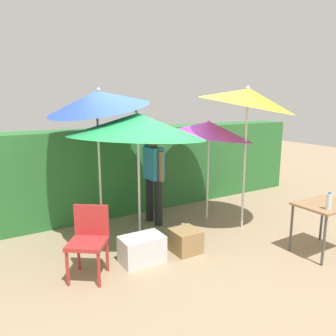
{
  "coord_description": "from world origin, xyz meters",
  "views": [
    {
      "loc": [
        -2.68,
        -4.14,
        2.18
      ],
      "look_at": [
        0.0,
        0.3,
        1.1
      ],
      "focal_mm": 34.92,
      "sensor_mm": 36.0,
      "label": 1
    }
  ],
  "objects_px": {
    "umbrella_navy": "(137,125)",
    "person_vendor": "(154,172)",
    "cooler_box": "(142,249)",
    "bottle_water": "(329,201)",
    "umbrella_rainbow": "(248,98)",
    "crate_cardboard": "(185,241)",
    "umbrella_orange": "(98,100)",
    "chair_plastic": "(89,237)",
    "umbrella_yellow": "(209,129)",
    "folding_table": "(325,210)"
  },
  "relations": [
    {
      "from": "umbrella_navy",
      "to": "person_vendor",
      "type": "relative_size",
      "value": 1.12
    },
    {
      "from": "cooler_box",
      "to": "bottle_water",
      "type": "bearing_deg",
      "value": -30.14
    },
    {
      "from": "umbrella_rainbow",
      "to": "crate_cardboard",
      "type": "distance_m",
      "value": 2.49
    },
    {
      "from": "umbrella_orange",
      "to": "crate_cardboard",
      "type": "distance_m",
      "value": 2.52
    },
    {
      "from": "chair_plastic",
      "to": "umbrella_rainbow",
      "type": "bearing_deg",
      "value": 4.32
    },
    {
      "from": "cooler_box",
      "to": "bottle_water",
      "type": "height_order",
      "value": "bottle_water"
    },
    {
      "from": "person_vendor",
      "to": "crate_cardboard",
      "type": "xyz_separation_m",
      "value": [
        -0.17,
        -1.26,
        -0.77
      ]
    },
    {
      "from": "crate_cardboard",
      "to": "umbrella_rainbow",
      "type": "bearing_deg",
      "value": 11.76
    },
    {
      "from": "person_vendor",
      "to": "crate_cardboard",
      "type": "height_order",
      "value": "person_vendor"
    },
    {
      "from": "umbrella_yellow",
      "to": "person_vendor",
      "type": "height_order",
      "value": "umbrella_yellow"
    },
    {
      "from": "umbrella_rainbow",
      "to": "umbrella_orange",
      "type": "xyz_separation_m",
      "value": [
        -2.17,
        1.02,
        -0.04
      ]
    },
    {
      "from": "umbrella_yellow",
      "to": "chair_plastic",
      "type": "relative_size",
      "value": 2.16
    },
    {
      "from": "umbrella_yellow",
      "to": "umbrella_navy",
      "type": "relative_size",
      "value": 0.91
    },
    {
      "from": "umbrella_yellow",
      "to": "umbrella_navy",
      "type": "distance_m",
      "value": 1.51
    },
    {
      "from": "crate_cardboard",
      "to": "cooler_box",
      "type": "bearing_deg",
      "value": 175.54
    },
    {
      "from": "umbrella_orange",
      "to": "crate_cardboard",
      "type": "xyz_separation_m",
      "value": [
        0.78,
        -1.3,
        -2.01
      ]
    },
    {
      "from": "umbrella_yellow",
      "to": "chair_plastic",
      "type": "height_order",
      "value": "umbrella_yellow"
    },
    {
      "from": "umbrella_yellow",
      "to": "crate_cardboard",
      "type": "bearing_deg",
      "value": -139.74
    },
    {
      "from": "umbrella_yellow",
      "to": "folding_table",
      "type": "height_order",
      "value": "umbrella_yellow"
    },
    {
      "from": "umbrella_rainbow",
      "to": "crate_cardboard",
      "type": "height_order",
      "value": "umbrella_rainbow"
    },
    {
      "from": "umbrella_yellow",
      "to": "chair_plastic",
      "type": "bearing_deg",
      "value": -160.99
    },
    {
      "from": "cooler_box",
      "to": "chair_plastic",
      "type": "bearing_deg",
      "value": 178.0
    },
    {
      "from": "umbrella_navy",
      "to": "bottle_water",
      "type": "bearing_deg",
      "value": -46.6
    },
    {
      "from": "umbrella_rainbow",
      "to": "umbrella_orange",
      "type": "height_order",
      "value": "umbrella_rainbow"
    },
    {
      "from": "umbrella_orange",
      "to": "umbrella_yellow",
      "type": "bearing_deg",
      "value": -10.7
    },
    {
      "from": "person_vendor",
      "to": "bottle_water",
      "type": "xyz_separation_m",
      "value": [
        1.33,
        -2.46,
        -0.08
      ]
    },
    {
      "from": "chair_plastic",
      "to": "crate_cardboard",
      "type": "distance_m",
      "value": 1.44
    },
    {
      "from": "umbrella_orange",
      "to": "bottle_water",
      "type": "distance_m",
      "value": 3.64
    },
    {
      "from": "cooler_box",
      "to": "crate_cardboard",
      "type": "distance_m",
      "value": 0.68
    },
    {
      "from": "umbrella_navy",
      "to": "folding_table",
      "type": "xyz_separation_m",
      "value": [
        2.07,
        -1.79,
        -1.16
      ]
    },
    {
      "from": "cooler_box",
      "to": "umbrella_orange",
      "type": "bearing_deg",
      "value": 94.7
    },
    {
      "from": "person_vendor",
      "to": "cooler_box",
      "type": "xyz_separation_m",
      "value": [
        -0.85,
        -1.2,
        -0.75
      ]
    },
    {
      "from": "umbrella_rainbow",
      "to": "cooler_box",
      "type": "xyz_separation_m",
      "value": [
        -2.07,
        -0.24,
        -2.04
      ]
    },
    {
      "from": "umbrella_navy",
      "to": "chair_plastic",
      "type": "distance_m",
      "value": 1.79
    },
    {
      "from": "umbrella_orange",
      "to": "person_vendor",
      "type": "xyz_separation_m",
      "value": [
        0.95,
        -0.05,
        -1.25
      ]
    },
    {
      "from": "umbrella_yellow",
      "to": "umbrella_navy",
      "type": "height_order",
      "value": "umbrella_navy"
    },
    {
      "from": "person_vendor",
      "to": "cooler_box",
      "type": "distance_m",
      "value": 1.65
    },
    {
      "from": "crate_cardboard",
      "to": "umbrella_yellow",
      "type": "bearing_deg",
      "value": 40.26
    },
    {
      "from": "umbrella_rainbow",
      "to": "umbrella_yellow",
      "type": "height_order",
      "value": "umbrella_rainbow"
    },
    {
      "from": "umbrella_navy",
      "to": "folding_table",
      "type": "relative_size",
      "value": 2.63
    },
    {
      "from": "crate_cardboard",
      "to": "folding_table",
      "type": "xyz_separation_m",
      "value": [
        1.7,
        -1.03,
        0.48
      ]
    },
    {
      "from": "umbrella_orange",
      "to": "chair_plastic",
      "type": "distance_m",
      "value": 2.16
    },
    {
      "from": "umbrella_orange",
      "to": "folding_table",
      "type": "distance_m",
      "value": 3.74
    },
    {
      "from": "chair_plastic",
      "to": "folding_table",
      "type": "xyz_separation_m",
      "value": [
        3.1,
        -1.11,
        0.14
      ]
    },
    {
      "from": "crate_cardboard",
      "to": "bottle_water",
      "type": "height_order",
      "value": "bottle_water"
    },
    {
      "from": "umbrella_orange",
      "to": "umbrella_navy",
      "type": "relative_size",
      "value": 1.2
    },
    {
      "from": "umbrella_navy",
      "to": "person_vendor",
      "type": "xyz_separation_m",
      "value": [
        0.54,
        0.49,
        -0.87
      ]
    },
    {
      "from": "umbrella_navy",
      "to": "chair_plastic",
      "type": "xyz_separation_m",
      "value": [
        -1.03,
        -0.69,
        -1.3
      ]
    },
    {
      "from": "person_vendor",
      "to": "bottle_water",
      "type": "bearing_deg",
      "value": -61.72
    },
    {
      "from": "bottle_water",
      "to": "umbrella_orange",
      "type": "bearing_deg",
      "value": 132.17
    }
  ]
}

